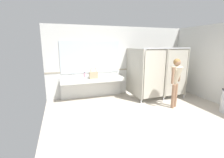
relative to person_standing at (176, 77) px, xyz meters
The scene contains 10 objects.
ground_plane 1.90m from the person_standing, 132.75° to the right, with size 6.16×6.95×0.10m, color #B2A899.
wall_back 2.37m from the person_standing, 116.62° to the left, with size 6.16×0.12×2.80m, color silver.
wall_back_tile_band 2.29m from the person_standing, 117.34° to the left, with size 6.16×0.01×0.06m, color #9E937F.
vanity_counter 3.03m from the person_standing, 142.99° to the left, with size 2.42×0.59×0.95m.
mirror_panel 3.19m from the person_standing, 139.82° to the left, with size 2.32×0.02×1.23m, color silver.
bathroom_stalls 1.13m from the person_standing, 84.65° to the left, with size 1.98×1.41×1.98m.
person_standing is the anchor object (origin of this frame).
handbag 2.87m from the person_standing, 146.81° to the left, with size 0.32×0.15×0.42m.
soap_dispenser 3.29m from the person_standing, 144.67° to the left, with size 0.07×0.07×0.21m.
paper_cup 3.05m from the person_standing, 147.63° to the left, with size 0.07×0.07×0.08m, color white.
Camera 1 is at (-2.51, -2.95, 2.08)m, focal length 25.18 mm.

